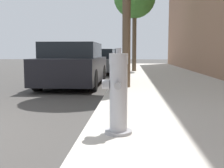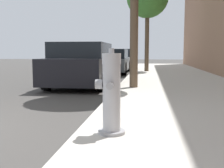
{
  "view_description": "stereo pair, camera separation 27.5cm",
  "coord_description": "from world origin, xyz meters",
  "views": [
    {
      "loc": [
        2.74,
        -3.1,
        1.07
      ],
      "look_at": [
        2.45,
        1.2,
        0.58
      ],
      "focal_mm": 45.0,
      "sensor_mm": 36.0,
      "label": 1
    },
    {
      "loc": [
        3.01,
        -3.07,
        1.07
      ],
      "look_at": [
        2.45,
        1.2,
        0.58
      ],
      "focal_mm": 45.0,
      "sensor_mm": 36.0,
      "label": 2
    }
  ],
  "objects": [
    {
      "name": "fire_hydrant",
      "position": [
        2.6,
        0.0,
        0.6
      ],
      "size": [
        0.34,
        0.34,
        0.96
      ],
      "color": "#97979C",
      "rests_on": "sidewalk_slab"
    },
    {
      "name": "parked_car_near",
      "position": [
        0.93,
        5.69,
        0.66
      ],
      "size": [
        1.76,
        3.96,
        1.36
      ],
      "color": "black",
      "rests_on": "ground_plane"
    },
    {
      "name": "parked_car_mid",
      "position": [
        1.05,
        11.29,
        0.6
      ],
      "size": [
        1.83,
        3.95,
        1.23
      ],
      "color": "#4C5156",
      "rests_on": "ground_plane"
    },
    {
      "name": "parked_car_far",
      "position": [
        1.05,
        17.42,
        0.64
      ],
      "size": [
        1.83,
        4.45,
        1.3
      ],
      "color": "silver",
      "rests_on": "ground_plane"
    }
  ]
}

